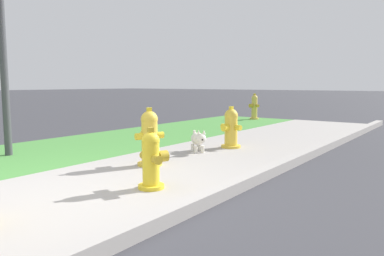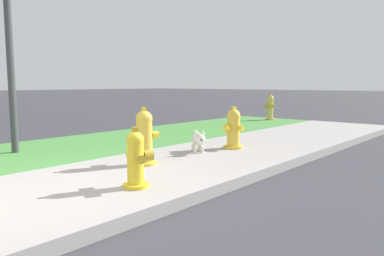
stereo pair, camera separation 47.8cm
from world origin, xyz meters
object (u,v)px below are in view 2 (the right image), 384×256
(fire_hydrant_across_street, at_px, (144,137))
(fire_hydrant_by_grass_verge, at_px, (270,107))
(fire_hydrant_near_corner, at_px, (136,159))
(small_white_dog, at_px, (198,139))
(fire_hydrant_at_driveway, at_px, (233,129))

(fire_hydrant_across_street, relative_size, fire_hydrant_by_grass_verge, 0.99)
(fire_hydrant_across_street, bearing_deg, fire_hydrant_near_corner, -111.07)
(fire_hydrant_near_corner, height_order, small_white_dog, fire_hydrant_near_corner)
(fire_hydrant_by_grass_verge, distance_m, small_white_dog, 5.92)
(fire_hydrant_near_corner, bearing_deg, fire_hydrant_at_driveway, 123.45)
(fire_hydrant_by_grass_verge, distance_m, fire_hydrant_near_corner, 8.04)
(fire_hydrant_by_grass_verge, height_order, small_white_dog, fire_hydrant_by_grass_verge)
(fire_hydrant_across_street, bearing_deg, small_white_dog, 26.55)
(fire_hydrant_across_street, xyz_separation_m, small_white_dog, (1.16, 0.03, -0.16))
(fire_hydrant_near_corner, relative_size, small_white_dog, 1.48)
(fire_hydrant_at_driveway, distance_m, small_white_dog, 0.73)
(fire_hydrant_at_driveway, xyz_separation_m, small_white_dog, (-0.69, 0.19, -0.12))
(fire_hydrant_by_grass_verge, relative_size, fire_hydrant_near_corner, 1.23)
(fire_hydrant_across_street, height_order, fire_hydrant_by_grass_verge, fire_hydrant_by_grass_verge)
(fire_hydrant_across_street, bearing_deg, fire_hydrant_at_driveway, 20.17)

